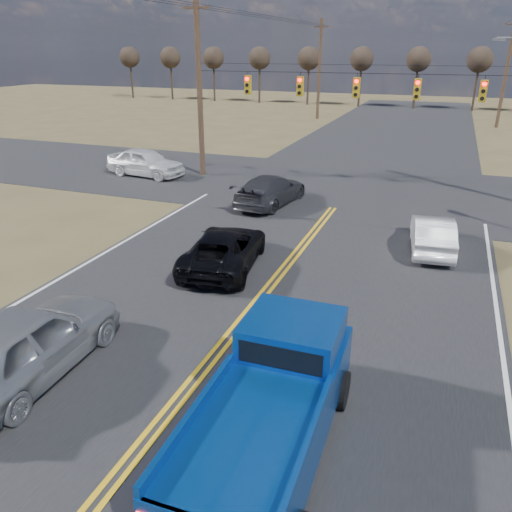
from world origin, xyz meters
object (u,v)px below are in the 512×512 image
(silver_suv, at_px, (25,343))
(white_car_queue, at_px, (432,234))
(pickup_truck, at_px, (272,404))
(black_suv, at_px, (224,249))
(cross_car_west, at_px, (145,162))
(dgrey_car_queue, at_px, (270,190))

(silver_suv, relative_size, white_car_queue, 1.27)
(pickup_truck, distance_m, black_suv, 8.82)
(pickup_truck, relative_size, silver_suv, 1.11)
(white_car_queue, xyz_separation_m, cross_car_west, (-16.78, 6.53, 0.15))
(silver_suv, height_order, dgrey_car_queue, silver_suv)
(silver_suv, bearing_deg, pickup_truck, 176.03)
(pickup_truck, height_order, white_car_queue, pickup_truck)
(white_car_queue, bearing_deg, silver_suv, 47.93)
(pickup_truck, xyz_separation_m, silver_suv, (-6.10, 0.17, -0.16))
(black_suv, distance_m, dgrey_car_queue, 7.88)
(pickup_truck, bearing_deg, white_car_queue, 77.76)
(white_car_queue, distance_m, cross_car_west, 18.01)
(silver_suv, height_order, cross_car_west, silver_suv)
(dgrey_car_queue, distance_m, cross_car_west, 9.49)
(silver_suv, distance_m, black_suv, 7.65)
(silver_suv, bearing_deg, black_suv, -105.08)
(black_suv, bearing_deg, cross_car_west, -55.74)
(pickup_truck, relative_size, white_car_queue, 1.41)
(silver_suv, height_order, white_car_queue, silver_suv)
(black_suv, height_order, dgrey_car_queue, dgrey_car_queue)
(white_car_queue, height_order, cross_car_west, cross_car_west)
(pickup_truck, distance_m, silver_suv, 6.10)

